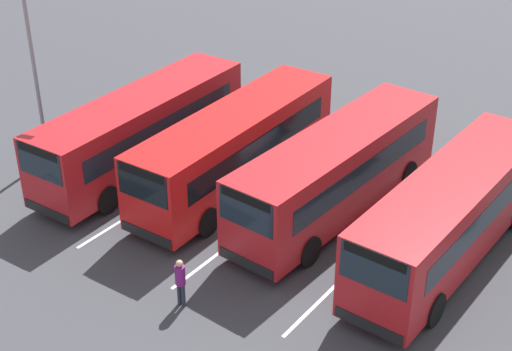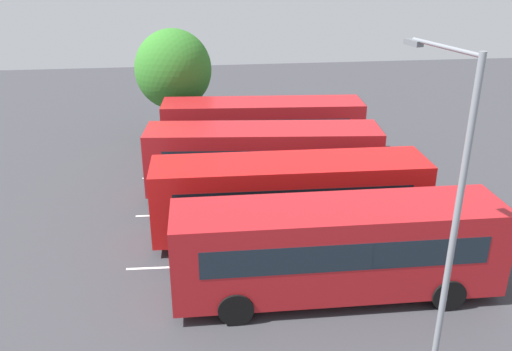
{
  "view_description": "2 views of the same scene",
  "coord_description": "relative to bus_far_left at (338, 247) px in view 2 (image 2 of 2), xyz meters",
  "views": [
    {
      "loc": [
        20.7,
        12.3,
        14.79
      ],
      "look_at": [
        0.81,
        -0.66,
        1.44
      ],
      "focal_mm": 52.87,
      "sensor_mm": 36.0,
      "label": 1
    },
    {
      "loc": [
        -3.73,
        -20.54,
        10.43
      ],
      "look_at": [
        -1.08,
        0.75,
        1.41
      ],
      "focal_mm": 37.94,
      "sensor_mm": 36.0,
      "label": 2
    }
  ],
  "objects": [
    {
      "name": "street_lamp",
      "position": [
        1.54,
        -3.62,
        3.12
      ],
      "size": [
        0.76,
        2.7,
        8.5
      ],
      "rotation": [
        0.0,
        0.0,
        1.79
      ],
      "color": "gray",
      "rests_on": "ground"
    },
    {
      "name": "pedestrian",
      "position": [
        6.05,
        6.66,
        -0.78
      ],
      "size": [
        0.34,
        0.34,
        1.67
      ],
      "rotation": [
        0.0,
        0.0,
        3.09
      ],
      "color": "#232833",
      "rests_on": "ground"
    },
    {
      "name": "bus_center_right",
      "position": [
        -1.26,
        8.06,
        0.0
      ],
      "size": [
        10.53,
        3.4,
        3.17
      ],
      "rotation": [
        0.0,
        0.0,
        -0.1
      ],
      "color": "#AD191E",
      "rests_on": "ground"
    },
    {
      "name": "lane_stripe_inner_left",
      "position": [
        -0.66,
        6.19,
        -1.76
      ],
      "size": [
        12.53,
        0.72,
        0.01
      ],
      "primitive_type": "cube",
      "rotation": [
        0.0,
        0.0,
        -0.05
      ],
      "color": "silver",
      "rests_on": "ground"
    },
    {
      "name": "depot_tree",
      "position": [
        -5.28,
        16.58,
        2.33
      ],
      "size": [
        4.34,
        3.9,
        6.39
      ],
      "color": "#4C3823",
      "rests_on": "ground"
    },
    {
      "name": "bus_far_left",
      "position": [
        0.0,
        0.0,
        0.0
      ],
      "size": [
        10.39,
        2.68,
        3.17
      ],
      "rotation": [
        0.0,
        0.0,
        -0.02
      ],
      "color": "#AD191E",
      "rests_on": "ground"
    },
    {
      "name": "bus_center_left",
      "position": [
        -0.8,
        3.97,
        0.0
      ],
      "size": [
        10.41,
        2.74,
        3.17
      ],
      "rotation": [
        0.0,
        0.0,
        -0.02
      ],
      "color": "red",
      "rests_on": "ground"
    },
    {
      "name": "lane_stripe_outer_left",
      "position": [
        -0.66,
        2.08,
        -1.76
      ],
      "size": [
        12.53,
        0.72,
        0.01
      ],
      "primitive_type": "cube",
      "rotation": [
        0.0,
        0.0,
        -0.05
      ],
      "color": "silver",
      "rests_on": "ground"
    },
    {
      "name": "bus_far_right",
      "position": [
        -0.67,
        12.51,
        0.0
      ],
      "size": [
        10.49,
        3.13,
        3.17
      ],
      "rotation": [
        0.0,
        0.0,
        -0.07
      ],
      "color": "#AD191E",
      "rests_on": "ground"
    },
    {
      "name": "ground_plane",
      "position": [
        -0.66,
        6.19,
        -1.76
      ],
      "size": [
        64.12,
        64.12,
        0.0
      ],
      "primitive_type": "plane",
      "color": "#38383D"
    },
    {
      "name": "lane_stripe_inner_right",
      "position": [
        -0.66,
        10.31,
        -1.76
      ],
      "size": [
        12.53,
        0.72,
        0.01
      ],
      "primitive_type": "cube",
      "rotation": [
        0.0,
        0.0,
        -0.05
      ],
      "color": "silver",
      "rests_on": "ground"
    }
  ]
}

